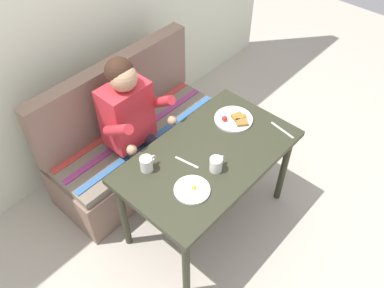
% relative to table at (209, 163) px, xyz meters
% --- Properties ---
extents(ground_plane, '(8.00, 8.00, 0.00)m').
position_rel_table_xyz_m(ground_plane, '(0.00, 0.00, -0.65)').
color(ground_plane, '#ADA496').
extents(back_wall, '(4.40, 0.10, 2.60)m').
position_rel_table_xyz_m(back_wall, '(0.00, 1.27, 0.65)').
color(back_wall, silver).
rests_on(back_wall, ground).
extents(table, '(1.20, 0.70, 0.73)m').
position_rel_table_xyz_m(table, '(0.00, 0.00, 0.00)').
color(table, '#2E3020').
rests_on(table, ground).
extents(couch, '(1.44, 0.56, 1.00)m').
position_rel_table_xyz_m(couch, '(0.00, 0.76, -0.32)').
color(couch, '#7F6254').
rests_on(couch, ground).
extents(person, '(0.45, 0.61, 1.21)m').
position_rel_table_xyz_m(person, '(-0.12, 0.59, 0.09)').
color(person, red).
rests_on(person, ground).
extents(plate_breakfast, '(0.27, 0.27, 0.05)m').
position_rel_table_xyz_m(plate_breakfast, '(0.36, 0.08, 0.09)').
color(plate_breakfast, white).
rests_on(plate_breakfast, table).
extents(plate_eggs, '(0.22, 0.22, 0.04)m').
position_rel_table_xyz_m(plate_eggs, '(-0.29, -0.12, 0.09)').
color(plate_eggs, white).
rests_on(plate_eggs, table).
extents(coffee_mug, '(0.12, 0.08, 0.10)m').
position_rel_table_xyz_m(coffee_mug, '(-0.07, -0.11, 0.13)').
color(coffee_mug, white).
rests_on(coffee_mug, table).
extents(coffee_mug_second, '(0.12, 0.08, 0.10)m').
position_rel_table_xyz_m(coffee_mug_second, '(-0.35, 0.21, 0.13)').
color(coffee_mug_second, white).
rests_on(coffee_mug_second, table).
extents(fork, '(0.04, 0.17, 0.00)m').
position_rel_table_xyz_m(fork, '(-0.15, 0.06, 0.08)').
color(fork, silver).
rests_on(fork, table).
extents(knife, '(0.05, 0.20, 0.00)m').
position_rel_table_xyz_m(knife, '(0.50, -0.23, 0.08)').
color(knife, silver).
rests_on(knife, table).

